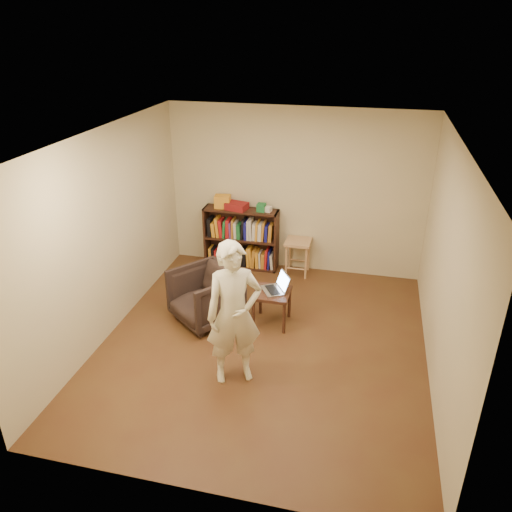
% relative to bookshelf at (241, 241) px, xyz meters
% --- Properties ---
extents(floor, '(4.50, 4.50, 0.00)m').
position_rel_bookshelf_xyz_m(floor, '(0.83, -2.09, -0.44)').
color(floor, '#4F2A19').
rests_on(floor, ground).
extents(ceiling, '(4.50, 4.50, 0.00)m').
position_rel_bookshelf_xyz_m(ceiling, '(0.83, -2.09, 2.16)').
color(ceiling, silver).
rests_on(ceiling, wall_back).
extents(wall_back, '(4.00, 0.00, 4.00)m').
position_rel_bookshelf_xyz_m(wall_back, '(0.83, 0.16, 0.86)').
color(wall_back, '#C0B691').
rests_on(wall_back, floor).
extents(wall_left, '(0.00, 4.50, 4.50)m').
position_rel_bookshelf_xyz_m(wall_left, '(-1.17, -2.09, 0.86)').
color(wall_left, '#C0B691').
rests_on(wall_left, floor).
extents(wall_right, '(0.00, 4.50, 4.50)m').
position_rel_bookshelf_xyz_m(wall_right, '(2.83, -2.09, 0.86)').
color(wall_right, '#C0B691').
rests_on(wall_right, floor).
extents(bookshelf, '(1.20, 0.30, 1.00)m').
position_rel_bookshelf_xyz_m(bookshelf, '(0.00, 0.00, 0.00)').
color(bookshelf, black).
rests_on(bookshelf, floor).
extents(box_yellow, '(0.27, 0.21, 0.20)m').
position_rel_bookshelf_xyz_m(box_yellow, '(-0.30, 0.00, 0.66)').
color(box_yellow, orange).
rests_on(box_yellow, bookshelf).
extents(red_cloth, '(0.37, 0.31, 0.11)m').
position_rel_bookshelf_xyz_m(red_cloth, '(-0.06, -0.03, 0.62)').
color(red_cloth, maroon).
rests_on(red_cloth, bookshelf).
extents(box_green, '(0.14, 0.14, 0.13)m').
position_rel_bookshelf_xyz_m(box_green, '(0.34, -0.03, 0.62)').
color(box_green, '#1D6F36').
rests_on(box_green, bookshelf).
extents(box_white, '(0.12, 0.12, 0.08)m').
position_rel_bookshelf_xyz_m(box_white, '(0.44, -0.02, 0.60)').
color(box_white, silver).
rests_on(box_white, bookshelf).
extents(stool, '(0.40, 0.40, 0.57)m').
position_rel_bookshelf_xyz_m(stool, '(0.94, -0.06, 0.02)').
color(stool, '#A3804F').
rests_on(stool, floor).
extents(armchair, '(1.12, 1.12, 0.73)m').
position_rel_bookshelf_xyz_m(armchair, '(-0.05, -1.70, -0.07)').
color(armchair, black).
rests_on(armchair, floor).
extents(side_table, '(0.47, 0.47, 0.48)m').
position_rel_bookshelf_xyz_m(side_table, '(0.84, -1.58, -0.04)').
color(side_table, black).
rests_on(side_table, floor).
extents(laptop, '(0.44, 0.44, 0.24)m').
position_rel_bookshelf_xyz_m(laptop, '(0.89, -1.53, 0.10)').
color(laptop, '#AFB0B4').
rests_on(laptop, side_table).
extents(person, '(0.73, 0.63, 1.68)m').
position_rel_bookshelf_xyz_m(person, '(0.66, -2.78, 0.40)').
color(person, beige).
rests_on(person, floor).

